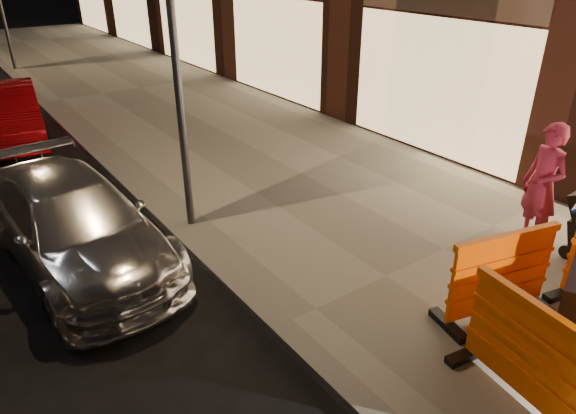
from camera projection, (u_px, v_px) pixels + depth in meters
ground_plane at (282, 334)px, 6.29m from camera, size 120.00×120.00×0.00m
sidewalk at (443, 253)px, 7.82m from camera, size 6.00×60.00×0.15m
kerb at (282, 329)px, 6.26m from camera, size 0.30×60.00×0.15m
barrier_back at (500, 276)px, 6.12m from camera, size 1.60×0.96×1.17m
barrier_kerbside at (528, 355)px, 4.93m from camera, size 0.84×1.58×1.17m
car_silver at (84, 261)px, 7.76m from camera, size 2.13×4.57×1.29m
car_red at (14, 140)px, 12.63m from camera, size 1.92×4.21×1.34m
man at (543, 186)px, 7.54m from camera, size 0.65×0.80×1.91m
street_lamp_mid at (173, 34)px, 7.18m from camera, size 0.12×0.12×6.00m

